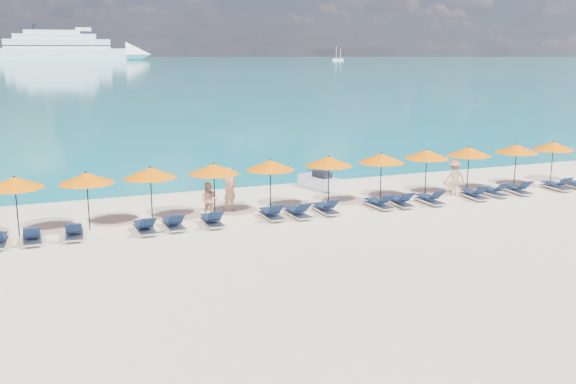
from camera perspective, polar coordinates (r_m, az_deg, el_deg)
name	(u,v)px	position (r m, az deg, el deg)	size (l,w,h in m)	color
ground	(319,241)	(23.07, 2.78, -4.39)	(1400.00, 1400.00, 0.00)	beige
sea	(37,60)	(680.17, -21.45, 10.90)	(1600.00, 1300.00, 0.01)	#1FA9B2
cruise_ship	(75,49)	(607.04, -18.41, 11.96)	(133.67, 35.87, 36.79)	white
sailboat_near	(336,59)	(544.83, 4.30, 11.68)	(6.12, 2.04, 11.22)	white
sailboat_far	(340,59)	(560.85, 4.68, 11.68)	(5.49, 1.83, 10.06)	white
jetski	(320,181)	(31.93, 2.84, 0.97)	(1.48, 2.56, 0.86)	silver
beachgoer_a	(230,190)	(27.27, -5.18, 0.22)	(0.68, 0.45, 1.87)	tan
beachgoer_b	(209,200)	(26.21, -7.02, -0.75)	(0.72, 0.42, 1.49)	tan
beachgoer_c	(454,178)	(31.20, 14.57, 1.25)	(1.10, 0.51, 1.70)	tan
umbrella_2	(15,183)	(25.17, -23.14, 0.77)	(2.10, 2.10, 2.28)	black
umbrella_3	(86,178)	(25.17, -17.48, 1.19)	(2.10, 2.10, 2.28)	black
umbrella_4	(150,173)	(25.66, -12.15, 1.69)	(2.10, 2.10, 2.28)	black
umbrella_5	(214,169)	(26.09, -6.61, 2.06)	(2.10, 2.10, 2.28)	black
umbrella_6	(270,165)	(26.81, -1.58, 2.41)	(2.10, 2.10, 2.28)	black
umbrella_7	(329,161)	(27.83, 3.66, 2.76)	(2.10, 2.10, 2.28)	black
umbrella_8	(381,158)	(28.88, 8.31, 3.00)	(2.10, 2.10, 2.28)	black
umbrella_9	(427,154)	(30.37, 12.24, 3.30)	(2.10, 2.10, 2.28)	black
umbrella_10	(469,152)	(31.67, 15.80, 3.48)	(2.10, 2.10, 2.28)	black
umbrella_11	(517,149)	(33.33, 19.66, 3.64)	(2.10, 2.10, 2.28)	black
umbrella_12	(553,146)	(35.00, 22.53, 3.80)	(2.10, 2.10, 2.28)	black
lounger_4	(32,237)	(24.50, -21.81, -3.70)	(0.65, 1.71, 0.66)	silver
lounger_5	(74,232)	(24.56, -18.48, -3.42)	(0.75, 1.74, 0.66)	silver
lounger_6	(145,227)	(24.59, -12.60, -3.05)	(0.70, 1.73, 0.66)	silver
lounger_7	(174,223)	(24.91, -10.14, -2.74)	(0.66, 1.71, 0.66)	silver
lounger_8	(212,220)	(25.15, -6.76, -2.49)	(0.64, 1.71, 0.66)	silver
lounger_9	(271,213)	(26.00, -1.48, -1.92)	(0.65, 1.71, 0.66)	silver
lounger_10	(298,212)	(26.24, 0.86, -1.78)	(0.68, 1.72, 0.66)	silver
lounger_11	(326,208)	(26.92, 3.39, -1.44)	(0.63, 1.70, 0.66)	silver
lounger_12	(379,203)	(28.06, 8.10, -0.97)	(0.73, 1.74, 0.66)	silver
lounger_13	(401,201)	(28.54, 9.97, -0.81)	(0.74, 1.74, 0.66)	silver
lounger_14	(430,199)	(29.25, 12.51, -0.60)	(0.64, 1.71, 0.66)	silver
lounger_15	(474,194)	(30.73, 16.24, -0.19)	(0.75, 1.74, 0.66)	silver
lounger_16	(493,191)	(31.66, 17.80, 0.07)	(0.72, 1.74, 0.66)	silver
lounger_17	(518,189)	(32.53, 19.75, 0.25)	(0.77, 1.75, 0.66)	silver
lounger_18	(557,185)	(34.13, 22.76, 0.55)	(0.69, 1.72, 0.66)	silver
lounger_19	(576,184)	(34.89, 24.22, 0.66)	(0.68, 1.72, 0.66)	silver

